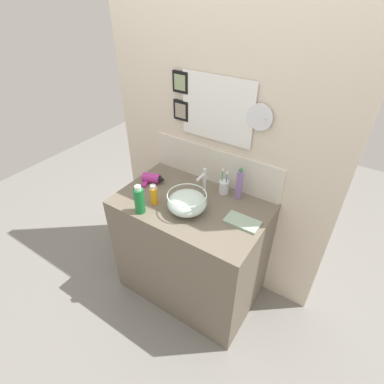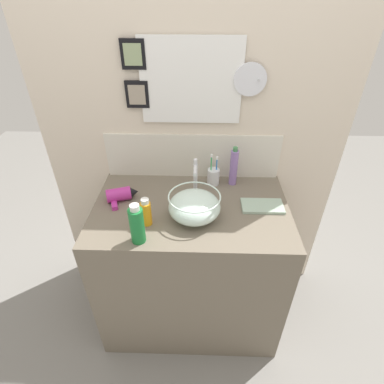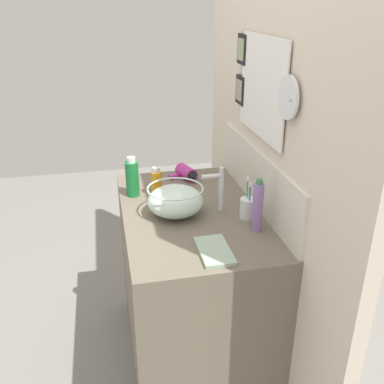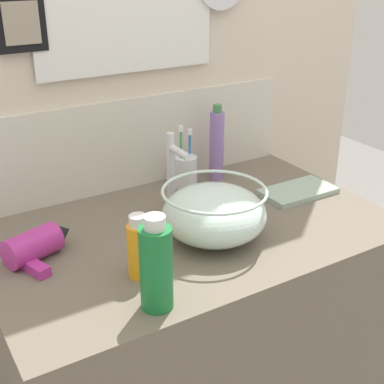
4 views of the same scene
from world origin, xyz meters
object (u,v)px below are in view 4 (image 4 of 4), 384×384
object	(u,v)px
lotion_bottle	(217,145)
soap_dispenser	(156,266)
faucet	(173,167)
spray_bottle	(139,248)
toothbrush_cup	(186,171)
glass_bowl_sink	(214,213)
hand_towel	(298,191)
hair_drier	(38,244)

from	to	relation	value
lotion_bottle	soap_dispenser	size ratio (longest dim) A/B	1.16
lotion_bottle	soap_dispenser	world-z (taller)	lotion_bottle
faucet	spray_bottle	bearing A→B (deg)	-131.68
faucet	toothbrush_cup	xyz separation A→B (m)	(0.11, 0.11, -0.07)
spray_bottle	soap_dispenser	size ratio (longest dim) A/B	0.73
toothbrush_cup	lotion_bottle	size ratio (longest dim) A/B	0.82
glass_bowl_sink	faucet	size ratio (longest dim) A/B	1.21
faucet	spray_bottle	distance (m)	0.36
soap_dispenser	hand_towel	world-z (taller)	soap_dispenser
toothbrush_cup	spray_bottle	xyz separation A→B (m)	(-0.34, -0.38, 0.02)
toothbrush_cup	spray_bottle	distance (m)	0.51
hair_drier	toothbrush_cup	xyz separation A→B (m)	(0.51, 0.18, 0.02)
glass_bowl_sink	hair_drier	xyz separation A→B (m)	(-0.41, 0.14, -0.04)
toothbrush_cup	spray_bottle	world-z (taller)	toothbrush_cup
soap_dispenser	hand_towel	bearing A→B (deg)	23.66
hair_drier	toothbrush_cup	world-z (taller)	toothbrush_cup
faucet	lotion_bottle	world-z (taller)	lotion_bottle
hair_drier	soap_dispenser	xyz separation A→B (m)	(0.15, -0.32, 0.06)
faucet	hand_towel	world-z (taller)	faucet
soap_dispenser	hand_towel	distance (m)	0.68
faucet	hair_drier	xyz separation A→B (m)	(-0.41, -0.07, -0.09)
hair_drier	lotion_bottle	world-z (taller)	lotion_bottle
faucet	hand_towel	xyz separation A→B (m)	(0.36, -0.11, -0.12)
lotion_bottle	hand_towel	bearing A→B (deg)	-57.82
toothbrush_cup	hand_towel	bearing A→B (deg)	-40.94
faucet	hand_towel	size ratio (longest dim) A/B	0.98
glass_bowl_sink	toothbrush_cup	distance (m)	0.34
faucet	soap_dispenser	xyz separation A→B (m)	(-0.26, -0.39, -0.03)
spray_bottle	hand_towel	world-z (taller)	spray_bottle
faucet	glass_bowl_sink	bearing A→B (deg)	-90.00
faucet	soap_dispenser	world-z (taller)	faucet
glass_bowl_sink	hand_towel	distance (m)	0.38
lotion_bottle	hand_towel	size ratio (longest dim) A/B	1.08
glass_bowl_sink	soap_dispenser	bearing A→B (deg)	-145.20
spray_bottle	lotion_bottle	bearing A→B (deg)	39.66
toothbrush_cup	hand_towel	distance (m)	0.35
hair_drier	hand_towel	bearing A→B (deg)	-3.21
lotion_bottle	faucet	bearing A→B (deg)	-152.76
hair_drier	hand_towel	size ratio (longest dim) A/B	0.83
spray_bottle	soap_dispenser	bearing A→B (deg)	-99.54
hair_drier	hand_towel	xyz separation A→B (m)	(0.77, -0.04, -0.03)
hand_towel	hair_drier	bearing A→B (deg)	176.79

